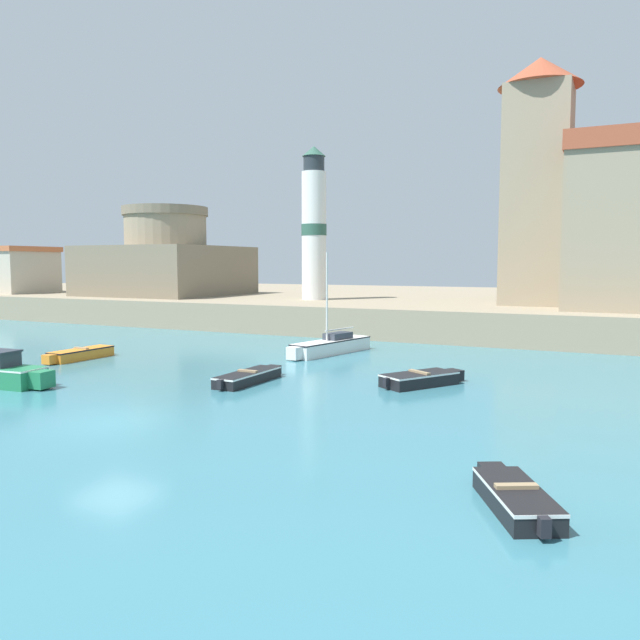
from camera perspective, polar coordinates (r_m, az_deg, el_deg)
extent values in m
plane|color=teal|center=(21.03, -18.24, -8.81)|extent=(200.00, 200.00, 0.00)
cube|color=gray|center=(59.32, 11.72, 1.27)|extent=(120.00, 40.00, 2.07)
cube|color=black|center=(25.94, 9.06, -5.38)|extent=(2.83, 3.41, 0.52)
cube|color=black|center=(27.20, 12.07, -4.93)|extent=(0.95, 0.90, 0.45)
cube|color=white|center=(25.90, 9.07, -4.89)|extent=(2.86, 3.44, 0.07)
cube|color=#997F5B|center=(25.88, 9.07, -4.72)|extent=(1.07, 0.78, 0.08)
cube|color=black|center=(24.85, 6.09, -5.69)|extent=(0.28, 0.28, 0.36)
cube|color=black|center=(26.38, -6.63, -5.23)|extent=(1.12, 3.68, 0.47)
cube|color=black|center=(28.10, -4.30, -4.57)|extent=(0.59, 0.49, 0.40)
cube|color=white|center=(26.34, -6.63, -4.82)|extent=(1.14, 3.72, 0.07)
cube|color=#997F5B|center=(26.33, -6.63, -4.65)|extent=(0.91, 0.22, 0.08)
cube|color=black|center=(24.79, -9.12, -5.82)|extent=(0.20, 0.20, 0.36)
cube|color=#237A4C|center=(27.21, -24.09, -4.98)|extent=(0.72, 0.85, 0.68)
cube|color=black|center=(13.74, 17.48, -15.34)|extent=(2.15, 2.86, 0.46)
cube|color=black|center=(15.15, 15.45, -13.33)|extent=(0.71, 0.67, 0.39)
cube|color=white|center=(13.68, 17.50, -14.60)|extent=(2.17, 2.89, 0.07)
cube|color=#997F5B|center=(13.65, 17.51, -14.28)|extent=(0.86, 0.58, 0.08)
cube|color=black|center=(12.45, 19.83, -17.39)|extent=(0.27, 0.27, 0.36)
cube|color=white|center=(34.57, 1.07, -2.47)|extent=(2.48, 5.89, 0.76)
cube|color=white|center=(32.15, -2.37, -3.05)|extent=(0.77, 0.68, 0.65)
cube|color=black|center=(34.53, 1.07, -1.90)|extent=(2.50, 5.95, 0.07)
cylinder|color=silver|center=(33.97, 0.63, 2.13)|extent=(0.10, 0.10, 4.83)
cylinder|color=silver|center=(35.03, 1.79, -0.83)|extent=(0.66, 2.55, 0.08)
cube|color=#333842|center=(34.96, 1.65, -1.46)|extent=(1.22, 1.88, 0.36)
cube|color=orange|center=(34.90, -20.98, -2.92)|extent=(1.10, 3.58, 0.54)
cube|color=orange|center=(33.59, -23.52, -3.32)|extent=(0.58, 0.48, 0.46)
cube|color=black|center=(34.87, -20.99, -2.54)|extent=(1.12, 3.61, 0.07)
cube|color=#997F5B|center=(34.86, -20.99, -2.41)|extent=(0.89, 0.21, 0.08)
cube|color=black|center=(36.19, -18.76, -2.49)|extent=(0.20, 0.20, 0.36)
cube|color=gray|center=(46.83, 19.19, 10.52)|extent=(4.35, 4.35, 15.00)
cone|color=#9E472D|center=(48.41, 19.51, 20.58)|extent=(5.66, 5.66, 2.00)
cube|color=#796C57|center=(60.15, -13.85, 4.40)|extent=(12.43, 12.43, 4.48)
cylinder|color=gray|center=(60.16, -13.88, 5.75)|extent=(7.45, 7.45, 7.31)
cylinder|color=#796C57|center=(60.34, -13.97, 9.60)|extent=(7.82, 7.82, 0.80)
cylinder|color=silver|center=(50.39, -0.55, 7.66)|extent=(1.97, 1.97, 10.18)
cylinder|color=#2D5647|center=(50.42, -0.56, 8.24)|extent=(2.02, 2.02, 0.90)
cylinder|color=#262D33|center=(50.96, -0.56, 14.07)|extent=(1.67, 1.67, 1.20)
cone|color=#2D5647|center=(51.12, -0.56, 15.18)|extent=(1.87, 1.87, 0.80)
cube|color=#BCB29E|center=(69.18, -26.05, 3.94)|extent=(6.06, 5.94, 4.07)
cube|color=#C1663D|center=(69.18, -26.12, 5.83)|extent=(6.36, 6.23, 0.50)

